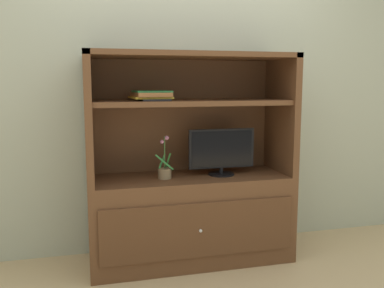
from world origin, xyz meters
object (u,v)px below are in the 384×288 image
media_console (190,196)px  potted_plant (165,171)px  tv_monitor (222,151)px  magazine_stack (151,96)px

media_console → potted_plant: size_ratio=4.92×
tv_monitor → magazine_stack: 0.68m
potted_plant → magazine_stack: size_ratio=0.93×
potted_plant → tv_monitor: bearing=1.9°
media_console → tv_monitor: 0.41m
media_console → tv_monitor: (0.24, -0.03, 0.33)m
tv_monitor → potted_plant: size_ratio=1.61×
potted_plant → magazine_stack: magazine_stack is taller
magazine_stack → potted_plant: bearing=-18.2°
tv_monitor → potted_plant: tv_monitor is taller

